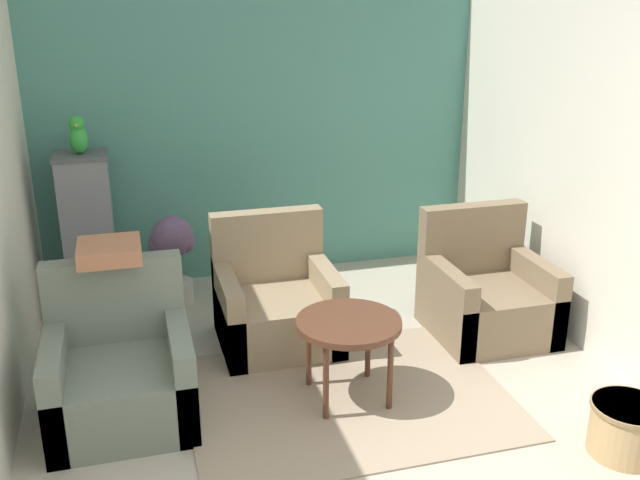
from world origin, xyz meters
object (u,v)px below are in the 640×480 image
Objects in this scene: armchair_middle at (276,305)px; potted_plant at (173,250)px; parrot at (78,136)px; armchair_left at (121,374)px; wicker_basket at (627,427)px; birdcage at (89,235)px; coffee_table at (349,328)px; armchair_right at (486,296)px.

armchair_middle is 1.08m from potted_plant.
armchair_left is at bearing -83.71° from parrot.
armchair_middle is 2.37m from wicker_basket.
birdcage is at bearing 168.77° from potted_plant.
coffee_table is 2.15× the size of parrot.
wicker_basket is (2.18, -2.65, -0.29)m from potted_plant.
birdcage is (-2.77, 1.24, 0.32)m from armchair_right.
armchair_left is 2.02m from parrot.
armchair_right is (1.24, 0.60, -0.20)m from coffee_table.
coffee_table is 2.39m from birdcage.
armchair_left is 0.72× the size of birdcage.
armchair_right is 3.05m from birdcage.
armchair_right is at bearing -24.12° from birdcage.
armchair_middle is at bearing -53.32° from potted_plant.
coffee_table is at bearing -62.26° from potted_plant.
parrot is 1.12m from potted_plant.
birdcage reaches higher than armchair_middle.
armchair_right is 0.72× the size of birdcage.
potted_plant is (0.62, -0.13, -0.92)m from parrot.
armchair_right reaches higher than wicker_basket.
birdcage is (-0.19, 1.68, 0.32)m from armchair_left.
coffee_table is at bearing 143.91° from wicker_basket.
potted_plant is (-0.90, 1.72, -0.02)m from coffee_table.
birdcage reaches higher than armchair_right.
armchair_middle is (-0.26, 0.86, -0.20)m from coffee_table.
birdcage is at bearing 155.88° from armchair_right.
armchair_middle is 0.72× the size of birdcage.
parrot reaches higher than birdcage.
armchair_left is 2.62m from armchair_right.
armchair_left is 1.28m from armchair_middle.
parrot reaches higher than armchair_left.
armchair_left and armchair_middle have the same top height.
wicker_basket is at bearing -88.58° from armchair_right.
parrot is at bearing 135.28° from wicker_basket.
armchair_right is at bearing 91.42° from wicker_basket.
wicker_basket is (0.04, -1.54, -0.12)m from armchair_right.
armchair_left is at bearing -170.30° from armchair_right.
parrot is (0.00, 0.00, 0.77)m from birdcage.
armchair_left is 1.72m from birdcage.
birdcage reaches higher than armchair_left.
parrot is (-1.52, 1.84, 0.90)m from coffee_table.
parrot is (-1.26, 0.98, 1.09)m from armchair_middle.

